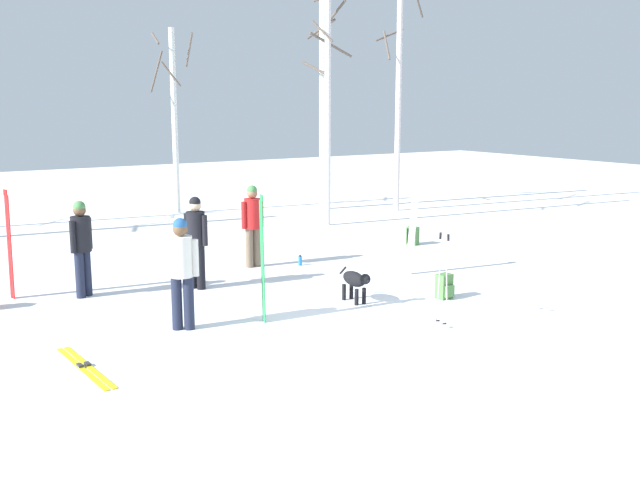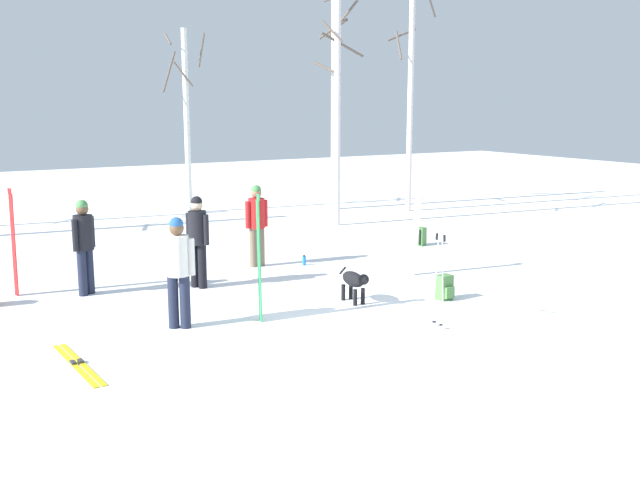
# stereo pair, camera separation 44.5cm
# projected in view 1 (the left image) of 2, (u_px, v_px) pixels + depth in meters

# --- Properties ---
(ground_plane) EXTENTS (60.00, 60.00, 0.00)m
(ground_plane) POSITION_uv_depth(u_px,v_px,m) (362.00, 329.00, 11.21)
(ground_plane) COLOR white
(person_0) EXTENTS (0.34, 0.47, 1.72)m
(person_0) POSITION_uv_depth(u_px,v_px,m) (196.00, 236.00, 13.44)
(person_0) COLOR black
(person_0) RESTS_ON ground_plane
(person_1) EXTENTS (0.46, 0.34, 1.72)m
(person_1) POSITION_uv_depth(u_px,v_px,m) (182.00, 266.00, 11.00)
(person_1) COLOR #1E2338
(person_1) RESTS_ON ground_plane
(person_2) EXTENTS (0.52, 0.34, 1.72)m
(person_2) POSITION_uv_depth(u_px,v_px,m) (253.00, 221.00, 15.23)
(person_2) COLOR #72604C
(person_2) RESTS_ON ground_plane
(person_3) EXTENTS (0.44, 0.34, 1.72)m
(person_3) POSITION_uv_depth(u_px,v_px,m) (81.00, 242.00, 12.88)
(person_3) COLOR #1E2338
(person_3) RESTS_ON ground_plane
(dog) EXTENTS (0.23, 0.90, 0.57)m
(dog) POSITION_uv_depth(u_px,v_px,m) (355.00, 281.00, 12.60)
(dog) COLOR black
(dog) RESTS_ON ground_plane
(ski_pair_planted_0) EXTENTS (0.05, 0.22, 2.01)m
(ski_pair_planted_0) POSITION_uv_depth(u_px,v_px,m) (263.00, 259.00, 11.40)
(ski_pair_planted_0) COLOR green
(ski_pair_planted_0) RESTS_ON ground_plane
(ski_pair_planted_1) EXTENTS (0.07, 0.18, 1.93)m
(ski_pair_planted_1) POSITION_uv_depth(u_px,v_px,m) (9.00, 245.00, 12.74)
(ski_pair_planted_1) COLOR red
(ski_pair_planted_1) RESTS_ON ground_plane
(ski_pair_planted_2) EXTENTS (0.16, 0.22, 1.76)m
(ski_pair_planted_2) POSITION_uv_depth(u_px,v_px,m) (412.00, 232.00, 14.55)
(ski_pair_planted_2) COLOR white
(ski_pair_planted_2) RESTS_ON ground_plane
(ski_pair_lying_0) EXTENTS (0.29, 1.88, 0.05)m
(ski_pair_lying_0) POSITION_uv_depth(u_px,v_px,m) (85.00, 367.00, 9.56)
(ski_pair_lying_0) COLOR yellow
(ski_pair_lying_0) RESTS_ON ground_plane
(ski_poles_0) EXTENTS (0.07, 0.28, 1.46)m
(ski_poles_0) POSITION_uv_depth(u_px,v_px,m) (443.00, 277.00, 11.17)
(ski_poles_0) COLOR #B2B2BC
(ski_poles_0) RESTS_ON ground_plane
(backpack_0) EXTENTS (0.33, 0.31, 0.44)m
(backpack_0) POSITION_uv_depth(u_px,v_px,m) (413.00, 236.00, 17.74)
(backpack_0) COLOR #4C7F3F
(backpack_0) RESTS_ON ground_plane
(backpack_2) EXTENTS (0.28, 0.30, 0.44)m
(backpack_2) POSITION_uv_depth(u_px,v_px,m) (444.00, 287.00, 12.89)
(backpack_2) COLOR #4C7F3F
(backpack_2) RESTS_ON ground_plane
(water_bottle_0) EXTENTS (0.08, 0.08, 0.22)m
(water_bottle_0) POSITION_uv_depth(u_px,v_px,m) (300.00, 261.00, 15.52)
(water_bottle_0) COLOR #1E72BF
(water_bottle_0) RESTS_ON ground_plane
(birch_tree_2) EXTENTS (1.39, 1.39, 5.56)m
(birch_tree_2) POSITION_uv_depth(u_px,v_px,m) (174.00, 116.00, 22.21)
(birch_tree_2) COLOR silver
(birch_tree_2) RESTS_ON ground_plane
(birch_tree_3) EXTENTS (1.16, 1.03, 7.74)m
(birch_tree_3) POSITION_uv_depth(u_px,v_px,m) (327.00, 80.00, 19.85)
(birch_tree_3) COLOR silver
(birch_tree_3) RESTS_ON ground_plane
(birch_tree_4) EXTENTS (1.56, 1.58, 7.50)m
(birch_tree_4) POSITION_uv_depth(u_px,v_px,m) (323.00, 86.00, 22.94)
(birch_tree_4) COLOR silver
(birch_tree_4) RESTS_ON ground_plane
(birch_tree_5) EXTENTS (1.33, 1.33, 7.60)m
(birch_tree_5) POSITION_uv_depth(u_px,v_px,m) (399.00, 85.00, 22.62)
(birch_tree_5) COLOR silver
(birch_tree_5) RESTS_ON ground_plane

